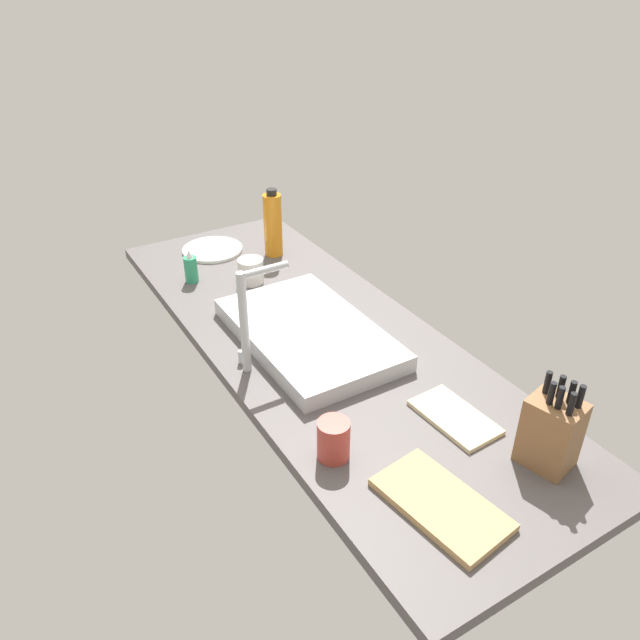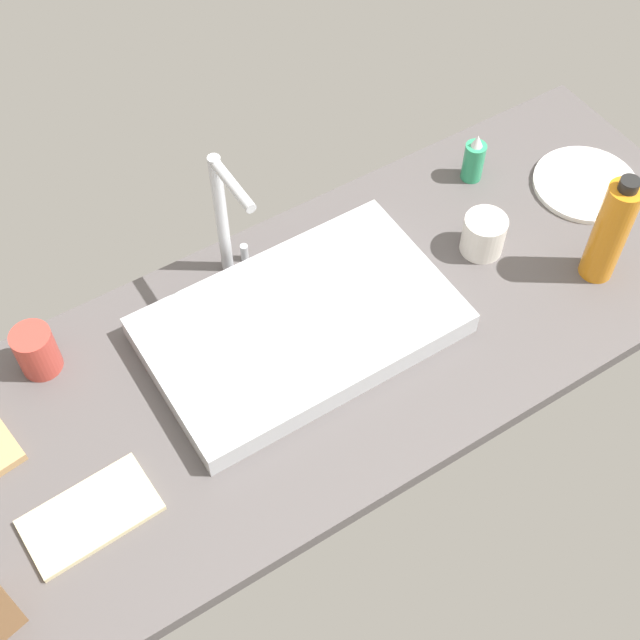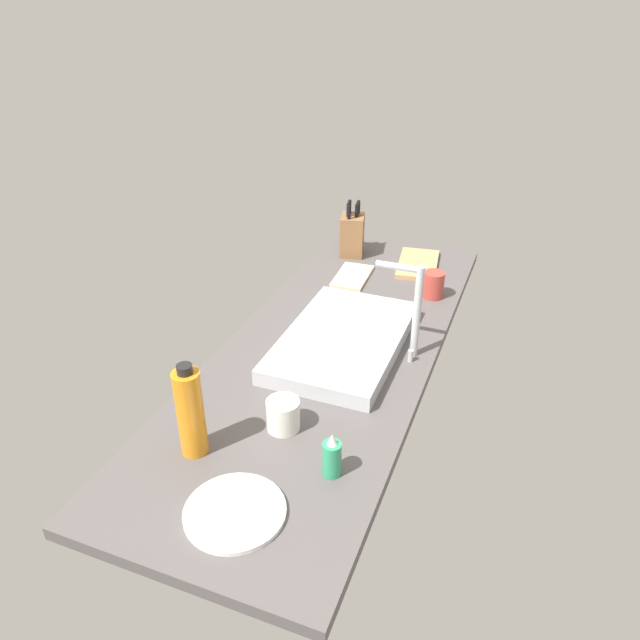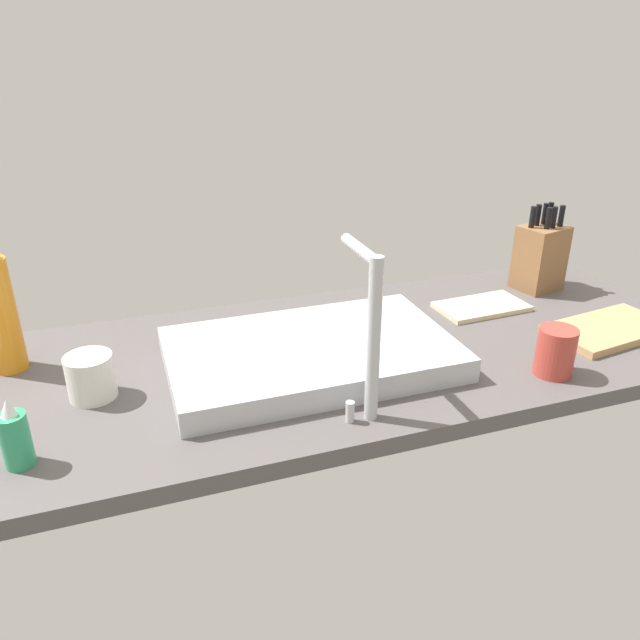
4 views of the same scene
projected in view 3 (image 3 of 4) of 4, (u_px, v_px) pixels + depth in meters
countertop_slab at (332, 350)px, 193.39cm from camera, size 183.60×65.39×3.50cm
sink_basin at (344, 340)px, 190.32cm from camera, size 57.81×35.40×5.09cm
faucet at (413, 304)px, 179.12cm from camera, size 5.50×14.62×30.21cm
knife_block at (352, 234)px, 250.84cm from camera, size 13.29×11.79×22.63cm
cutting_board at (418, 264)px, 244.33cm from camera, size 30.11×19.11×1.80cm
soap_bottle at (332, 457)px, 140.42cm from camera, size 4.61×4.61×11.96cm
water_bottle at (190, 412)px, 143.90cm from camera, size 6.81×6.81×25.69cm
dinner_plate at (235, 512)px, 131.90cm from camera, size 22.84×22.84×1.20cm
dish_towel at (352, 276)px, 235.08cm from camera, size 22.71×13.37×1.20cm
coffee_mug at (283, 415)px, 155.28cm from camera, size 8.81×8.81×8.56cm
ceramic_cup at (434, 285)px, 218.96cm from camera, size 7.60×7.60×9.90cm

